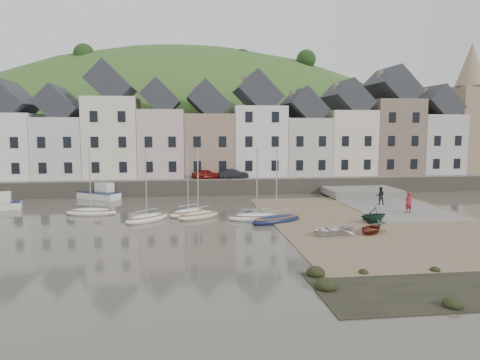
{
  "coord_description": "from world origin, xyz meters",
  "views": [
    {
      "loc": [
        -5.23,
        -34.84,
        7.83
      ],
      "look_at": [
        0.0,
        6.0,
        3.0
      ],
      "focal_mm": 33.65,
      "sensor_mm": 36.0,
      "label": 1
    }
  ],
  "objects": [
    {
      "name": "sailboat_5",
      "position": [
        2.39,
        1.02,
        0.26
      ],
      "size": [
        5.0,
        3.38,
        6.32
      ],
      "color": "#131B3D",
      "rests_on": "ground"
    },
    {
      "name": "motorboat_2",
      "position": [
        -14.41,
        15.9,
        0.58
      ],
      "size": [
        5.24,
        4.31,
        1.7
      ],
      "color": "white",
      "rests_on": "ground"
    },
    {
      "name": "sailboat_4",
      "position": [
        0.93,
        2.07,
        0.26
      ],
      "size": [
        4.81,
        1.76,
        6.32
      ],
      "color": "white",
      "rests_on": "ground"
    },
    {
      "name": "sailboat_1",
      "position": [
        -8.28,
        2.9,
        0.26
      ],
      "size": [
        4.14,
        3.95,
        6.32
      ],
      "color": "white",
      "rests_on": "ground"
    },
    {
      "name": "shore_rocks",
      "position": [
        7.63,
        -15.13,
        0.1
      ],
      "size": [
        14.0,
        6.06,
        0.69
      ],
      "color": "black",
      "rests_on": "ground"
    },
    {
      "name": "sailboat_2",
      "position": [
        -3.95,
        3.6,
        0.27
      ],
      "size": [
        4.22,
        3.44,
        6.32
      ],
      "color": "beige",
      "rests_on": "ground"
    },
    {
      "name": "rowboat_green",
      "position": [
        10.2,
        -0.37,
        0.72
      ],
      "size": [
        3.0,
        2.77,
        1.31
      ],
      "primitive_type": "imported",
      "rotation": [
        0.0,
        0.0,
        -1.28
      ],
      "color": "#163328",
      "rests_on": "beach"
    },
    {
      "name": "seawall",
      "position": [
        0.0,
        17.0,
        0.9
      ],
      "size": [
        70.0,
        1.2,
        1.8
      ],
      "primitive_type": "cube",
      "color": "slate",
      "rests_on": "ground"
    },
    {
      "name": "rowboat_red",
      "position": [
        8.51,
        -3.72,
        0.33
      ],
      "size": [
        3.13,
        3.24,
        0.55
      ],
      "primitive_type": "imported",
      "rotation": [
        0.0,
        0.0,
        -0.69
      ],
      "color": "maroon",
      "rests_on": "beach"
    },
    {
      "name": "car_right",
      "position": [
        0.97,
        19.5,
        2.19
      ],
      "size": [
        3.67,
        1.43,
        1.19
      ],
      "primitive_type": "imported",
      "rotation": [
        0.0,
        0.0,
        1.52
      ],
      "color": "black",
      "rests_on": "quay_street"
    },
    {
      "name": "ground",
      "position": [
        0.0,
        0.0,
        0.0
      ],
      "size": [
        160.0,
        160.0,
        0.0
      ],
      "primitive_type": "plane",
      "color": "#443E35",
      "rests_on": "ground"
    },
    {
      "name": "sailboat_3",
      "position": [
        -4.79,
        4.87,
        0.27
      ],
      "size": [
        3.99,
        3.39,
        6.32
      ],
      "color": "white",
      "rests_on": "ground"
    },
    {
      "name": "person_red",
      "position": [
        15.02,
        3.06,
        1.08
      ],
      "size": [
        0.77,
        0.59,
        1.91
      ],
      "primitive_type": "imported",
      "rotation": [
        0.0,
        0.0,
        3.34
      ],
      "color": "maroon",
      "rests_on": "slipway"
    },
    {
      "name": "rowboat_white",
      "position": [
        5.45,
        -3.84,
        0.41
      ],
      "size": [
        3.98,
        3.41,
        0.69
      ],
      "primitive_type": "imported",
      "rotation": [
        0.0,
        0.0,
        -1.22
      ],
      "color": "silver",
      "rests_on": "beach"
    },
    {
      "name": "townhouse_terrace",
      "position": [
        1.76,
        24.0,
        7.32
      ],
      "size": [
        61.05,
        8.0,
        13.93
      ],
      "color": "white",
      "rests_on": "quay_land"
    },
    {
      "name": "sailboat_0",
      "position": [
        -13.48,
        6.38,
        0.26
      ],
      "size": [
        4.69,
        2.03,
        6.32
      ],
      "color": "white",
      "rests_on": "ground"
    },
    {
      "name": "quay_land",
      "position": [
        0.0,
        32.0,
        0.75
      ],
      "size": [
        90.0,
        30.0,
        1.5
      ],
      "primitive_type": "cube",
      "color": "#335923",
      "rests_on": "ground"
    },
    {
      "name": "quay_street",
      "position": [
        0.0,
        20.5,
        1.55
      ],
      "size": [
        70.0,
        7.0,
        0.1
      ],
      "primitive_type": "cube",
      "color": "slate",
      "rests_on": "quay_land"
    },
    {
      "name": "car_left",
      "position": [
        -2.39,
        19.5,
        2.2
      ],
      "size": [
        3.77,
        2.37,
        1.19
      ],
      "primitive_type": "imported",
      "rotation": [
        0.0,
        0.0,
        1.87
      ],
      "color": "maroon",
      "rests_on": "quay_street"
    },
    {
      "name": "slipway",
      "position": [
        15.0,
        8.0,
        0.06
      ],
      "size": [
        8.0,
        18.0,
        0.12
      ],
      "primitive_type": "cube",
      "color": "slate",
      "rests_on": "ground"
    },
    {
      "name": "church_spire",
      "position": [
        34.55,
        24.0,
        11.06
      ],
      "size": [
        4.0,
        4.0,
        18.0
      ],
      "color": "#997F60",
      "rests_on": "quay_land"
    },
    {
      "name": "hillside",
      "position": [
        -5.0,
        60.0,
        -17.99
      ],
      "size": [
        134.4,
        84.0,
        84.0
      ],
      "color": "#335923",
      "rests_on": "ground"
    },
    {
      "name": "beach",
      "position": [
        11.0,
        0.0,
        0.03
      ],
      "size": [
        18.0,
        26.0,
        0.06
      ],
      "primitive_type": "cube",
      "color": "brown",
      "rests_on": "ground"
    },
    {
      "name": "person_dark",
      "position": [
        14.47,
        7.73,
        0.99
      ],
      "size": [
        1.01,
        0.89,
        1.75
      ],
      "primitive_type": "imported",
      "rotation": [
        0.0,
        0.0,
        2.84
      ],
      "color": "black",
      "rests_on": "slipway"
    }
  ]
}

